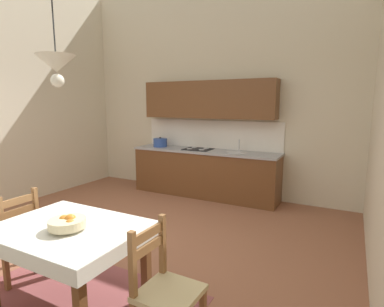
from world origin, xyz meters
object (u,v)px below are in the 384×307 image
object	(u,v)px
dining_table	(69,242)
dining_chair_window_side	(165,290)
fruit_bowl	(68,223)
kitchen_cabinetry	(205,152)
dining_chair_tv_side	(13,237)
pendant_lamp	(56,65)

from	to	relation	value
dining_table	dining_chair_window_side	bearing A→B (deg)	1.35
fruit_bowl	kitchen_cabinetry	bearing A→B (deg)	97.50
dining_chair_window_side	dining_chair_tv_side	bearing A→B (deg)	178.73
dining_chair_window_side	pendant_lamp	world-z (taller)	pendant_lamp
kitchen_cabinetry	dining_chair_window_side	bearing A→B (deg)	-69.06
kitchen_cabinetry	pendant_lamp	xyz separation A→B (m)	(0.28, -3.49, 1.24)
dining_chair_tv_side	pendant_lamp	xyz separation A→B (m)	(0.77, 0.04, 1.65)
kitchen_cabinetry	dining_chair_tv_side	world-z (taller)	kitchen_cabinetry
pendant_lamp	dining_chair_tv_side	bearing A→B (deg)	-176.89
dining_table	dining_chair_window_side	size ratio (longest dim) A/B	1.33
fruit_bowl	pendant_lamp	bearing A→B (deg)	141.62
dining_chair_window_side	fruit_bowl	world-z (taller)	dining_chair_window_side
dining_table	pendant_lamp	size ratio (longest dim) A/B	1.54
dining_table	pendant_lamp	bearing A→B (deg)	142.09
dining_chair_window_side	fruit_bowl	bearing A→B (deg)	-175.25
dining_chair_window_side	dining_chair_tv_side	size ratio (longest dim) A/B	1.00
kitchen_cabinetry	dining_chair_window_side	distance (m)	3.85
dining_chair_tv_side	pendant_lamp	bearing A→B (deg)	3.11
fruit_bowl	dining_table	bearing A→B (deg)	140.61
pendant_lamp	fruit_bowl	bearing A→B (deg)	-38.38
dining_table	fruit_bowl	world-z (taller)	fruit_bowl
fruit_bowl	pendant_lamp	size ratio (longest dim) A/B	0.37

